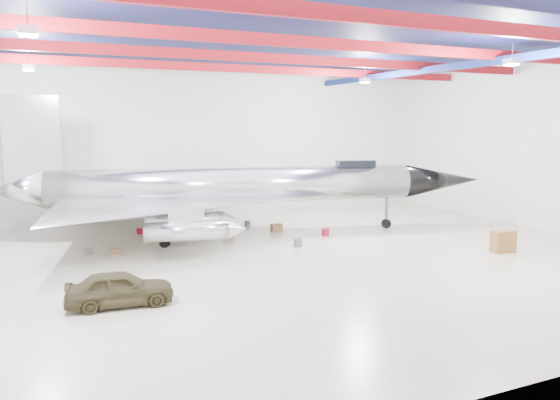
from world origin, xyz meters
name	(u,v)px	position (x,y,z in m)	size (l,w,h in m)	color
floor	(259,262)	(0.00, 0.00, 0.00)	(40.00, 40.00, 0.00)	#B8B093
wall_back	(181,143)	(0.00, 15.00, 5.50)	(40.00, 40.00, 0.00)	silver
wall_right	(548,146)	(20.00, 0.00, 5.50)	(30.00, 30.00, 0.00)	silver
ceiling	(258,36)	(0.00, 0.00, 11.00)	(40.00, 40.00, 0.00)	#0A0F38
ceiling_structure	(258,51)	(0.00, 0.00, 10.32)	(39.50, 29.50, 1.08)	maroon
jet_aircraft	(235,190)	(1.28, 6.95, 2.78)	(30.82, 21.19, 8.49)	silver
jeep	(120,288)	(-7.35, -3.90, 0.68)	(1.61, 4.01, 1.37)	#332D19
desk	(503,242)	(12.78, -3.54, 0.59)	(1.28, 0.64, 1.17)	brown
crate_ply	(114,251)	(-6.39, 4.71, 0.16)	(0.45, 0.36, 0.31)	olive
toolbox_red	(141,231)	(-4.07, 9.73, 0.17)	(0.49, 0.39, 0.34)	maroon
engine_drum	(298,242)	(3.35, 2.36, 0.22)	(0.50, 0.50, 0.45)	#59595B
parts_bin	(277,228)	(4.00, 6.78, 0.24)	(0.68, 0.54, 0.47)	olive
crate_small	(88,252)	(-7.66, 5.29, 0.14)	(0.41, 0.33, 0.29)	#59595B
tool_chest	(325,232)	(6.24, 4.35, 0.21)	(0.47, 0.47, 0.42)	maroon
oil_barrel	(228,235)	(0.49, 6.07, 0.21)	(0.59, 0.47, 0.41)	olive
spares_box	(248,223)	(3.00, 9.36, 0.19)	(0.42, 0.42, 0.38)	#59595B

